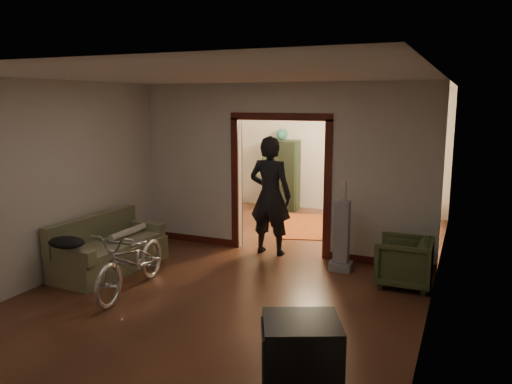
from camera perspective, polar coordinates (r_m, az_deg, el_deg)
The scene contains 23 objects.
floor at distance 7.85m, azimuth 0.88°, elevation -8.28°, with size 5.00×8.50×0.01m, color #3F2014.
ceiling at distance 7.44m, azimuth 0.94°, elevation 12.61°, with size 5.00×8.50×0.01m, color white.
wall_back at distance 11.53m, azimuth 9.03°, elevation 4.74°, with size 5.00×0.02×2.80m, color beige.
wall_left at distance 8.77m, azimuth -14.39°, elevation 2.78°, with size 0.02×8.50×2.80m, color beige.
wall_right at distance 6.97m, azimuth 20.27°, elevation 0.55°, with size 0.02×8.50×2.80m, color beige.
partition_wall at distance 8.21m, azimuth 2.91°, elevation 2.59°, with size 5.00×0.14×2.80m, color beige.
door_casing at distance 8.25m, azimuth 2.89°, elevation 0.53°, with size 1.74×0.20×2.32m, color #3F130E.
far_window at distance 11.32m, azimuth 12.45°, elevation 5.29°, with size 0.98×0.06×1.28m, color black.
chandelier at distance 9.79m, azimuth 6.60°, elevation 9.38°, with size 0.24×0.24×0.24m, color #FFE0A5.
light_switch at distance 7.86m, azimuth 9.90°, elevation 0.99°, with size 0.08×0.01×0.12m, color silver.
sofa at distance 7.79m, azimuth -16.31°, elevation -5.72°, with size 0.80×1.77×0.81m, color #616442.
rolled_paper at distance 7.92m, azimuth -14.42°, elevation -4.44°, with size 0.10×0.10×0.81m, color beige.
jacket at distance 7.04m, azimuth -20.83°, elevation -5.41°, with size 0.52×0.39×0.15m, color black.
bicycle at distance 6.85m, azimuth -13.99°, elevation -7.55°, with size 0.58×1.67×0.88m, color silver.
armchair at distance 7.20m, azimuth 16.54°, elevation -7.65°, with size 0.72×0.74×0.67m, color #3F4C2B.
crt_tv at distance 3.83m, azimuth 5.22°, elevation -17.67°, with size 0.55×0.50×0.48m, color black.
vacuum at distance 7.55m, azimuth 9.76°, elevation -4.94°, with size 0.33×0.26×1.07m, color gray.
person at distance 8.16m, azimuth 1.63°, elevation -0.42°, with size 0.72×0.47×1.96m, color black.
oriental_rug at distance 10.20m, azimuth 7.31°, elevation -3.90°, with size 1.59×2.08×0.02m, color maroon.
locker at distance 11.61m, azimuth 2.92°, elevation 1.96°, with size 0.81×0.45×1.62m, color #1E311D.
globe at distance 11.50m, azimuth 2.98°, elevation 7.54°, with size 0.26×0.26×0.26m, color #1E5972.
desk at distance 10.70m, azimuth 14.22°, elevation -1.30°, with size 1.08×0.61×0.80m, color #341811.
desk_chair at distance 10.79m, azimuth 9.87°, elevation -0.92°, with size 0.38×0.38×0.85m, color #341811.
Camera 1 is at (2.84, -6.87, 2.52)m, focal length 35.00 mm.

